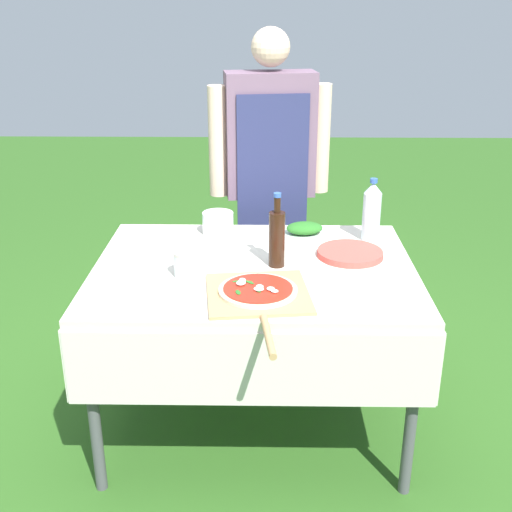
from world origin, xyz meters
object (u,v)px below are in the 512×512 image
at_px(pizza_on_peel, 258,294).
at_px(mixing_tub, 218,223).
at_px(water_bottle, 372,211).
at_px(prep_table, 254,283).
at_px(person_cook, 270,166).
at_px(oil_bottle, 277,238).
at_px(herb_container, 304,229).
at_px(plate_stack, 350,253).
at_px(sauce_jar, 187,265).

xyz_separation_m(pizza_on_peel, mixing_tub, (-0.19, 0.64, 0.04)).
height_order(water_bottle, mixing_tub, water_bottle).
bearing_deg(pizza_on_peel, mixing_tub, 99.72).
bearing_deg(prep_table, person_cook, 85.39).
bearing_deg(person_cook, oil_bottle, 83.54).
distance_m(person_cook, mixing_tub, 0.51).
height_order(pizza_on_peel, mixing_tub, mixing_tub).
xyz_separation_m(herb_container, mixing_tub, (-0.38, 0.01, 0.02)).
distance_m(person_cook, plate_stack, 0.78).
bearing_deg(pizza_on_peel, sauce_jar, 140.62).
height_order(oil_bottle, sauce_jar, oil_bottle).
relative_size(plate_stack, sauce_jar, 2.71).
bearing_deg(water_bottle, pizza_on_peel, -129.62).
bearing_deg(water_bottle, herb_container, 169.29).
xyz_separation_m(prep_table, water_bottle, (0.50, 0.30, 0.21)).
bearing_deg(sauce_jar, plate_stack, 17.97).
bearing_deg(pizza_on_peel, prep_table, 87.52).
height_order(water_bottle, sauce_jar, water_bottle).
height_order(pizza_on_peel, plate_stack, pizza_on_peel).
height_order(person_cook, plate_stack, person_cook).
xyz_separation_m(mixing_tub, sauce_jar, (-0.09, -0.46, -0.01)).
height_order(oil_bottle, mixing_tub, oil_bottle).
bearing_deg(plate_stack, oil_bottle, -160.77).
relative_size(person_cook, sauce_jar, 15.99).
distance_m(oil_bottle, plate_stack, 0.34).
height_order(prep_table, sauce_jar, sauce_jar).
distance_m(oil_bottle, herb_container, 0.39).
bearing_deg(herb_container, sauce_jar, -135.88).
height_order(person_cook, oil_bottle, person_cook).
bearing_deg(water_bottle, sauce_jar, -151.86).
relative_size(prep_table, oil_bottle, 4.29).
relative_size(prep_table, sauce_jar, 12.77).
relative_size(water_bottle, plate_stack, 1.01).
xyz_separation_m(prep_table, pizza_on_peel, (0.02, -0.28, 0.09)).
xyz_separation_m(herb_container, sauce_jar, (-0.47, -0.46, 0.02)).
xyz_separation_m(oil_bottle, mixing_tub, (-0.26, 0.36, -0.07)).
bearing_deg(plate_stack, person_cook, 115.45).
bearing_deg(mixing_tub, herb_container, -1.30).
bearing_deg(person_cook, sauce_jar, 62.22).
relative_size(person_cook, pizza_on_peel, 2.53).
bearing_deg(water_bottle, plate_stack, -119.50).
bearing_deg(prep_table, water_bottle, 30.66).
height_order(person_cook, pizza_on_peel, person_cook).
height_order(pizza_on_peel, sauce_jar, sauce_jar).
height_order(herb_container, plate_stack, herb_container).
bearing_deg(oil_bottle, sauce_jar, -163.15).
bearing_deg(herb_container, plate_stack, -55.10).
bearing_deg(person_cook, pizza_on_peel, 79.41).
bearing_deg(sauce_jar, pizza_on_peel, -32.81).
height_order(pizza_on_peel, water_bottle, water_bottle).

